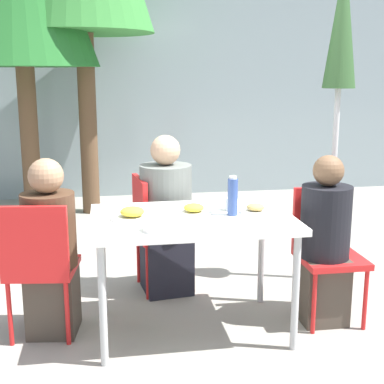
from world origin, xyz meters
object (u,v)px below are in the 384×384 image
Objects in this scene: closed_umbrella at (340,55)px; drinking_cup at (230,204)px; chair_left at (39,260)px; chair_right at (327,243)px; person_left at (50,252)px; person_right at (324,245)px; chair_far at (154,225)px; person_far at (166,220)px; salad_bowl at (157,227)px; bottle at (233,196)px.

drinking_cup is at bearing -148.59° from closed_umbrella.
chair_left and chair_right have the same top height.
chair_left is at bearing -121.92° from person_left.
person_left reaches higher than drinking_cup.
person_right is 1.28× the size of chair_far.
person_far is at bearing 58.08° from chair_far.
salad_bowl is (0.68, -0.32, 0.27)m from chair_left.
chair_far is 1.01m from salad_bowl.
drinking_cup is 0.63m from salad_bowl.
person_far is (0.78, 0.54, 0.02)m from person_left.
chair_left is 3.54× the size of bottle.
chair_left is 0.35× the size of closed_umbrella.
person_left reaches higher than chair_right.
closed_umbrella is (1.29, 0.02, 1.18)m from person_far.
chair_right is 1.23m from salad_bowl.
person_right is 0.70m from bottle.
drinking_cup is (-0.65, 0.03, 0.29)m from chair_right.
closed_umbrella reaches higher than chair_right.
chair_left is 1.79m from person_right.
bottle is (1.17, -0.06, 0.36)m from chair_left.
drinking_cup is (1.13, -0.01, 0.26)m from person_left.
closed_umbrella reaches higher than person_right.
salad_bowl is (-0.16, -0.93, 0.23)m from person_far.
salad_bowl is (0.62, -0.39, 0.25)m from person_left.
person_left is 1.28× the size of chair_right.
salad_bowl is at bearing -152.27° from bottle.
chair_far is at bearing -121.92° from person_far.
chair_far is (-1.08, 0.62, 0.00)m from chair_right.
person_far is 13.98× the size of drinking_cup.
chair_far is 0.79m from drinking_cup.
person_far is at bearing -34.46° from person_right.
chair_left is 1.04m from person_far.
person_right reaches higher than chair_left.
person_right is 0.45× the size of closed_umbrella.
chair_far is 10.29× the size of drinking_cup.
chair_far is at bearing -29.34° from chair_right.
person_right is at bearing 13.63° from salad_bowl.
person_right is 4.52× the size of bottle.
person_left reaches higher than salad_bowl.
salad_bowl is (-0.07, -0.97, 0.27)m from chair_far.
chair_right is 0.76m from bottle.
salad_bowl is at bearing -16.91° from person_far.
person_left is 1.73m from person_right.
salad_bowl is (-0.49, -0.26, -0.09)m from bottle.
drinking_cup is at bearing 28.77° from chair_far.
person_left is 7.02× the size of salad_bowl.
bottle is at bearing 23.14° from chair_far.
chair_left is at bearing -177.19° from drinking_cup.
drinking_cup is at bearing 6.82° from person_left.
chair_left is 0.78× the size of person_left.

